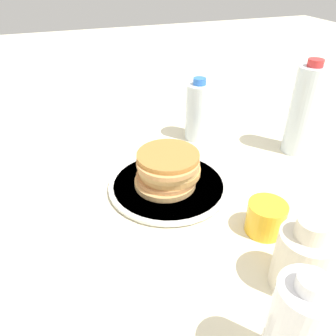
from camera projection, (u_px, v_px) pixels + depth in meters
ground_plane at (165, 188)px, 0.78m from camera, size 4.00×4.00×0.00m
plate at (168, 184)px, 0.78m from camera, size 0.28×0.28×0.01m
pancake_stack at (168, 169)px, 0.76m from camera, size 0.16×0.16×0.08m
juice_glass at (266, 218)px, 0.64m from camera, size 0.08×0.08×0.07m
cream_jug at (302, 259)px, 0.52m from camera, size 0.09×0.09×0.14m
water_bottle_near at (198, 111)px, 0.95m from camera, size 0.07×0.07×0.18m
water_bottle_mid at (304, 111)px, 0.86m from camera, size 0.08×0.08×0.25m
water_bottle_far at (294, 333)px, 0.39m from camera, size 0.07×0.07×0.19m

